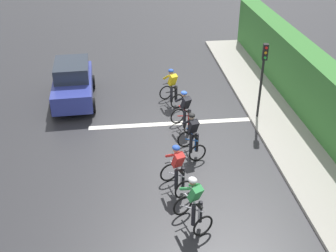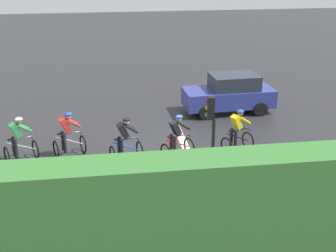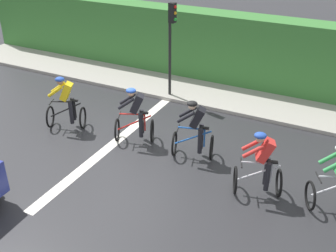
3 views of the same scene
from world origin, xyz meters
name	(u,v)px [view 1 (image 1 of 3)]	position (x,y,z in m)	size (l,w,h in m)	color
ground_plane	(175,129)	(0.00, 0.00, 0.00)	(80.00, 80.00, 0.00)	#28282B
sidewalk_kerb	(304,148)	(-4.67, 2.00, 0.06)	(2.80, 24.87, 0.12)	#9E998E
stone_wall_low	(328,143)	(-5.57, 2.00, 0.21)	(0.44, 24.87, 0.42)	gray
road_marking_stop_line	(173,123)	(0.00, -0.50, 0.00)	(7.00, 0.30, 0.01)	silver
cyclist_lead	(194,204)	(0.17, 5.55, 0.80)	(1.08, 1.27, 1.66)	black
cyclist_second	(177,170)	(0.43, 3.88, 0.80)	(1.02, 1.25, 1.66)	black
cyclist_mid	(192,136)	(-0.39, 1.85, 0.80)	(0.95, 1.23, 1.66)	black
cyclist_fourth	(185,112)	(-0.40, 0.00, 0.80)	(1.06, 1.26, 1.66)	black
cyclist_trailing	(172,88)	(-0.16, -2.30, 0.80)	(1.05, 1.26, 1.66)	black
car_navy	(73,82)	(4.25, -3.23, 0.87)	(2.03, 4.17, 1.76)	navy
traffic_light_near_crossing	(263,71)	(-3.58, -0.46, 2.22)	(0.23, 0.31, 3.34)	black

